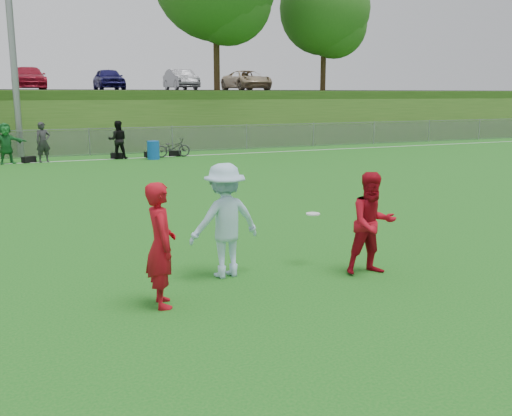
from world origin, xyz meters
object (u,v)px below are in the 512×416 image
frisbee (313,214)px  recycling_bin (153,150)px  player_red_center (372,224)px  bicycle (173,148)px  player_red_left (161,245)px  player_blue (225,221)px

frisbee → recycling_bin: (1.27, 16.75, -0.47)m
player_red_center → frisbee: (-0.62, 0.83, 0.05)m
frisbee → recycling_bin: size_ratio=0.29×
player_red_center → bicycle: bearing=92.0°
player_red_left → bicycle: player_red_left is taller
player_red_center → bicycle: size_ratio=1.01×
player_red_center → player_blue: 2.36m
player_red_center → frisbee: size_ratio=6.93×
recycling_bin → player_red_center: bearing=-92.1°
frisbee → recycling_bin: bearing=85.7°
bicycle → player_blue: bearing=164.0°
player_red_left → player_red_center: 3.46m
player_red_left → player_blue: player_blue is taller
player_red_left → frisbee: 2.97m
player_red_center → recycling_bin: size_ratio=2.04×
player_blue → recycling_bin: (2.86, 16.76, -0.50)m
player_red_center → bicycle: (1.68, 18.10, -0.40)m
player_red_left → bicycle: (5.14, 18.16, -0.43)m
player_red_left → recycling_bin: (4.11, 17.64, -0.45)m
frisbee → bicycle: 17.43m
player_blue → bicycle: size_ratio=1.10×
frisbee → recycling_bin: frisbee is taller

